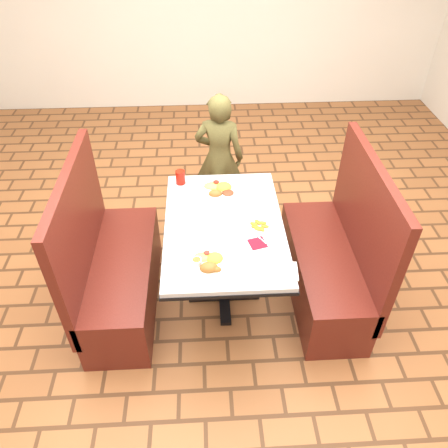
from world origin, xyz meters
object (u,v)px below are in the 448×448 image
(booth_bench_left, at_px, (115,272))
(diner_person, at_px, (219,158))
(far_dinner_plate, at_px, (219,189))
(plantain_plate, at_px, (259,227))
(dining_table, at_px, (224,235))
(booth_bench_right, at_px, (331,263))
(near_dinner_plate, at_px, (209,261))
(red_tumbler, at_px, (180,177))

(booth_bench_left, distance_m, diner_person, 1.40)
(booth_bench_left, bearing_deg, far_dinner_plate, 25.60)
(far_dinner_plate, xyz_separation_m, plantain_plate, (0.25, -0.43, -0.02))
(dining_table, bearing_deg, diner_person, 89.06)
(diner_person, bearing_deg, dining_table, 100.66)
(dining_table, distance_m, booth_bench_left, 0.86)
(booth_bench_right, bearing_deg, booth_bench_left, 180.00)
(far_dinner_plate, bearing_deg, plantain_plate, -60.32)
(diner_person, relative_size, plantain_plate, 6.94)
(diner_person, xyz_separation_m, near_dinner_plate, (-0.13, -1.48, 0.18))
(booth_bench_left, relative_size, diner_person, 1.00)
(dining_table, bearing_deg, booth_bench_left, 180.00)
(far_dinner_plate, height_order, red_tumbler, red_tumbler)
(dining_table, xyz_separation_m, booth_bench_left, (-0.80, 0.00, -0.32))
(dining_table, xyz_separation_m, red_tumbler, (-0.30, 0.50, 0.15))
(booth_bench_left, bearing_deg, red_tumbler, 45.29)
(red_tumbler, bearing_deg, near_dinner_plate, -77.67)
(booth_bench_right, distance_m, diner_person, 1.37)
(plantain_plate, bearing_deg, dining_table, 166.96)
(booth_bench_left, height_order, far_dinner_plate, booth_bench_left)
(far_dinner_plate, bearing_deg, dining_table, -88.05)
(booth_bench_left, relative_size, booth_bench_right, 1.00)
(booth_bench_left, relative_size, near_dinner_plate, 4.69)
(booth_bench_left, height_order, red_tumbler, booth_bench_left)
(near_dinner_plate, xyz_separation_m, far_dinner_plate, (0.10, 0.76, -0.00))
(dining_table, relative_size, booth_bench_right, 1.01)
(booth_bench_left, xyz_separation_m, near_dinner_plate, (0.69, -0.38, 0.45))
(diner_person, bearing_deg, far_dinner_plate, 99.15)
(near_dinner_plate, distance_m, plantain_plate, 0.47)
(booth_bench_left, height_order, near_dinner_plate, booth_bench_left)
(booth_bench_right, xyz_separation_m, diner_person, (-0.78, 1.10, 0.27))
(dining_table, xyz_separation_m, diner_person, (0.02, 1.10, -0.06))
(booth_bench_left, distance_m, red_tumbler, 0.85)
(far_dinner_plate, height_order, plantain_plate, far_dinner_plate)
(booth_bench_right, height_order, far_dinner_plate, booth_bench_right)
(booth_bench_left, distance_m, plantain_plate, 1.12)
(booth_bench_right, bearing_deg, far_dinner_plate, 155.11)
(booth_bench_right, distance_m, near_dinner_plate, 1.08)
(booth_bench_right, xyz_separation_m, red_tumbler, (-1.10, 0.50, 0.47))
(booth_bench_right, relative_size, near_dinner_plate, 4.69)
(booth_bench_right, bearing_deg, dining_table, 180.00)
(booth_bench_left, bearing_deg, dining_table, 0.00)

